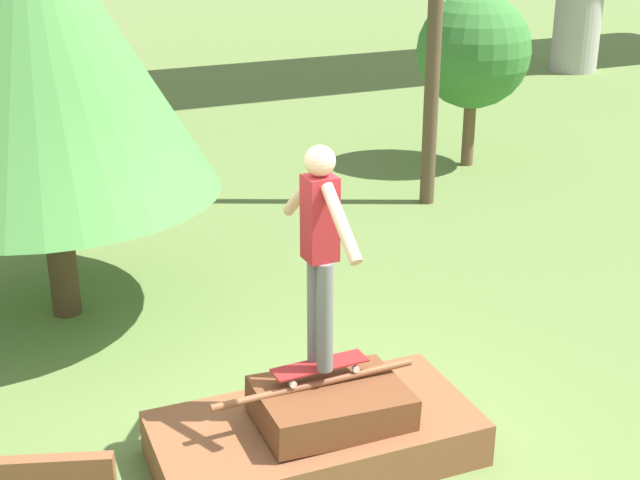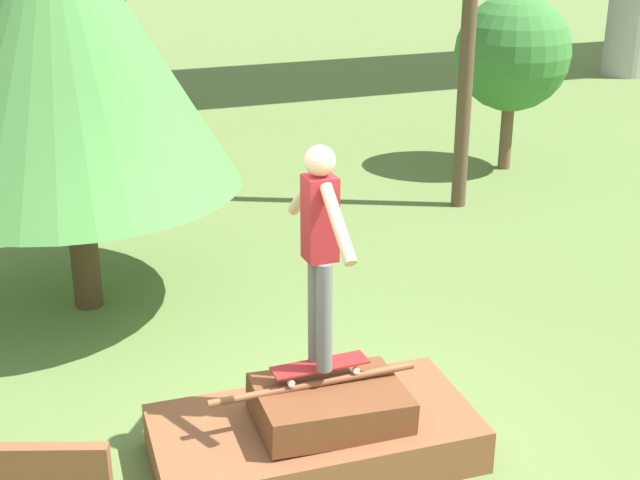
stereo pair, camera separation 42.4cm
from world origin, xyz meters
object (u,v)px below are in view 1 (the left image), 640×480
object	(u,v)px
tree_behind_left	(474,51)
tree_behind_right	(37,46)
skateboard	(320,366)
skater	(320,242)

from	to	relation	value
tree_behind_left	tree_behind_right	distance (m)	7.35
tree_behind_right	skateboard	bearing A→B (deg)	-67.50
skateboard	skater	bearing A→B (deg)	45.00
skater	tree_behind_right	xyz separation A→B (m)	(-1.38, 3.32, 0.98)
skateboard	tree_behind_left	bearing A→B (deg)	48.80
skateboard	skater	size ratio (longest dim) A/B	0.44
skateboard	tree_behind_left	xyz separation A→B (m)	(5.36, 6.12, 1.03)
skateboard	skater	xyz separation A→B (m)	(0.00, 0.00, 1.01)
skater	tree_behind_left	distance (m)	8.13
skater	tree_behind_left	size ratio (longest dim) A/B	0.64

